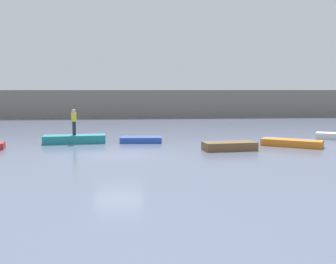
{
  "coord_description": "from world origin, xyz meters",
  "views": [
    {
      "loc": [
        0.72,
        -20.52,
        3.39
      ],
      "look_at": [
        2.74,
        1.7,
        0.96
      ],
      "focal_mm": 42.44,
      "sensor_mm": 36.0,
      "label": 1
    }
  ],
  "objects_px": {
    "rowboat_orange": "(292,143)",
    "person_yellow_shirt": "(74,121)",
    "rowboat_blue": "(141,140)",
    "rowboat_brown": "(229,146)",
    "rowboat_teal": "(74,139)"
  },
  "relations": [
    {
      "from": "rowboat_teal",
      "to": "rowboat_orange",
      "type": "height_order",
      "value": "rowboat_teal"
    },
    {
      "from": "rowboat_teal",
      "to": "person_yellow_shirt",
      "type": "xyz_separation_m",
      "value": [
        0.0,
        0.0,
        1.16
      ]
    },
    {
      "from": "rowboat_orange",
      "to": "person_yellow_shirt",
      "type": "bearing_deg",
      "value": -157.58
    },
    {
      "from": "rowboat_blue",
      "to": "rowboat_brown",
      "type": "distance_m",
      "value": 6.05
    },
    {
      "from": "rowboat_teal",
      "to": "person_yellow_shirt",
      "type": "height_order",
      "value": "person_yellow_shirt"
    },
    {
      "from": "rowboat_blue",
      "to": "rowboat_teal",
      "type": "bearing_deg",
      "value": -176.35
    },
    {
      "from": "rowboat_brown",
      "to": "rowboat_orange",
      "type": "bearing_deg",
      "value": 8.84
    },
    {
      "from": "rowboat_blue",
      "to": "rowboat_brown",
      "type": "height_order",
      "value": "rowboat_brown"
    },
    {
      "from": "rowboat_teal",
      "to": "rowboat_blue",
      "type": "distance_m",
      "value": 4.19
    },
    {
      "from": "person_yellow_shirt",
      "to": "rowboat_brown",
      "type": "bearing_deg",
      "value": -22.09
    },
    {
      "from": "rowboat_blue",
      "to": "rowboat_brown",
      "type": "xyz_separation_m",
      "value": [
        4.84,
        -3.63,
        0.05
      ]
    },
    {
      "from": "rowboat_orange",
      "to": "person_yellow_shirt",
      "type": "distance_m",
      "value": 13.38
    },
    {
      "from": "rowboat_brown",
      "to": "rowboat_orange",
      "type": "distance_m",
      "value": 4.19
    },
    {
      "from": "rowboat_blue",
      "to": "rowboat_orange",
      "type": "height_order",
      "value": "rowboat_orange"
    },
    {
      "from": "rowboat_blue",
      "to": "person_yellow_shirt",
      "type": "relative_size",
      "value": 1.6
    }
  ]
}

